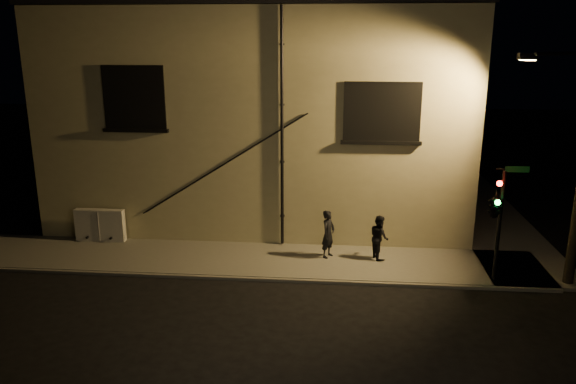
# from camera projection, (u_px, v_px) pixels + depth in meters

# --- Properties ---
(ground) EXTENTS (90.00, 90.00, 0.00)m
(ground) POSITION_uv_depth(u_px,v_px,m) (330.00, 283.00, 17.59)
(ground) COLOR black
(sidewalk) EXTENTS (21.00, 16.00, 0.12)m
(sidewalk) POSITION_uv_depth(u_px,v_px,m) (364.00, 235.00, 21.67)
(sidewalk) COLOR #5B5A52
(sidewalk) RESTS_ON ground
(building) EXTENTS (16.20, 12.23, 8.80)m
(building) POSITION_uv_depth(u_px,v_px,m) (269.00, 106.00, 25.29)
(building) COLOR tan
(building) RESTS_ON ground
(utility_cabinet) EXTENTS (1.83, 0.31, 1.20)m
(utility_cabinet) POSITION_uv_depth(u_px,v_px,m) (100.00, 225.00, 20.72)
(utility_cabinet) COLOR beige
(utility_cabinet) RESTS_ON sidewalk
(pedestrian_a) EXTENTS (0.64, 0.72, 1.66)m
(pedestrian_a) POSITION_uv_depth(u_px,v_px,m) (328.00, 234.00, 19.14)
(pedestrian_a) COLOR black
(pedestrian_a) RESTS_ON sidewalk
(pedestrian_b) EXTENTS (0.79, 0.89, 1.52)m
(pedestrian_b) POSITION_uv_depth(u_px,v_px,m) (379.00, 237.00, 19.04)
(pedestrian_b) COLOR black
(pedestrian_b) RESTS_ON sidewalk
(traffic_signal) EXTENTS (1.38, 2.15, 3.63)m
(traffic_signal) POSITION_uv_depth(u_px,v_px,m) (495.00, 205.00, 16.83)
(traffic_signal) COLOR black
(traffic_signal) RESTS_ON sidewalk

